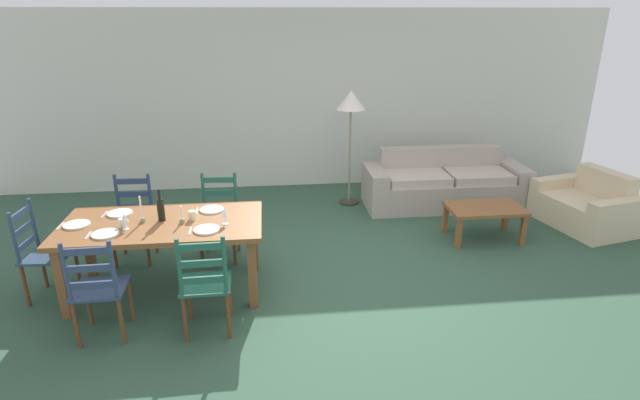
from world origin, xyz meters
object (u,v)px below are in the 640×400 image
coffee_cup_primary (192,215)px  standing_lamp (351,107)px  dining_chair_head_west (42,252)px  wine_glass_near_right (225,213)px  dining_table (163,230)px  dining_chair_far_left (134,219)px  dining_chair_far_right (220,217)px  coffee_cup_secondary (123,223)px  dining_chair_near_right (205,284)px  wine_glass_near_left (124,218)px  wine_bottle (161,209)px  coffee_table (485,212)px  dining_chair_near_left (98,289)px  couch (443,185)px

coffee_cup_primary → standing_lamp: size_ratio=0.05×
dining_chair_head_west → wine_glass_near_right: size_ratio=5.96×
dining_table → wine_glass_near_right: bearing=-11.1°
dining_chair_far_left → dining_chair_far_right: size_ratio=1.00×
dining_chair_far_right → coffee_cup_secondary: dining_chair_far_right is taller
dining_chair_near_right → dining_chair_far_left: bearing=121.6°
wine_glass_near_right → standing_lamp: size_ratio=0.10×
wine_glass_near_right → coffee_cup_primary: size_ratio=1.79×
wine_glass_near_left → coffee_cup_primary: (0.58, 0.17, -0.07)m
dining_chair_near_right → dining_chair_far_right: (0.00, 1.48, 0.00)m
wine_glass_near_left → coffee_cup_secondary: 0.09m
dining_chair_head_west → wine_glass_near_left: 0.96m
coffee_cup_secondary → dining_chair_far_right: bearing=45.7°
dining_chair_head_west → wine_bottle: wine_bottle is taller
dining_chair_far_right → standing_lamp: standing_lamp is taller
wine_glass_near_left → wine_glass_near_right: same height
dining_chair_far_left → wine_glass_near_right: dining_chair_far_left is taller
coffee_table → dining_table: bearing=-166.7°
dining_chair_near_left → standing_lamp: size_ratio=0.59×
dining_chair_near_right → standing_lamp: size_ratio=0.59×
dining_chair_near_left → dining_chair_far_right: same height
wine_glass_near_right → couch: 3.71m
standing_lamp → dining_chair_head_west: bearing=-146.4°
wine_bottle → dining_chair_head_west: bearing=-179.2°
coffee_cup_primary → dining_chair_far_left: bearing=135.4°
dining_chair_near_left → couch: (3.96, 2.81, -0.19)m
coffee_cup_primary → coffee_cup_secondary: bearing=-168.7°
dining_chair_near_left → wine_glass_near_left: dining_chair_near_left is taller
wine_glass_near_left → wine_bottle: bearing=32.5°
coffee_table → dining_chair_far_right: bearing=-177.7°
dining_chair_far_left → standing_lamp: (2.68, 1.48, 0.93)m
wine_bottle → dining_chair_near_right: bearing=-59.2°
wine_bottle → coffee_cup_primary: bearing=-2.4°
dining_table → dining_chair_far_left: size_ratio=1.98×
dining_table → dining_chair_far_right: dining_chair_far_right is taller
coffee_cup_primary → standing_lamp: bearing=49.3°
dining_chair_far_left → coffee_table: bearing=1.1°
coffee_cup_primary → coffee_cup_secondary: same height
dining_chair_near_left → wine_glass_near_right: dining_chair_near_left is taller
dining_chair_near_left → coffee_table: (4.05, 1.59, -0.12)m
wine_bottle → standing_lamp: bearing=45.2°
standing_lamp → dining_chair_near_left: bearing=-131.1°
dining_chair_far_left → dining_chair_head_west: bearing=-132.0°
dining_chair_near_right → dining_chair_far_right: same height
dining_chair_head_west → wine_bottle: (1.15, 0.02, 0.39)m
wine_glass_near_left → wine_glass_near_right: size_ratio=1.00×
coffee_cup_primary → couch: (3.26, 2.04, -0.50)m
dining_chair_far_right → coffee_table: (3.17, 0.13, -0.12)m
coffee_cup_secondary → dining_chair_head_west: bearing=171.7°
wine_glass_near_left → standing_lamp: size_ratio=0.10×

